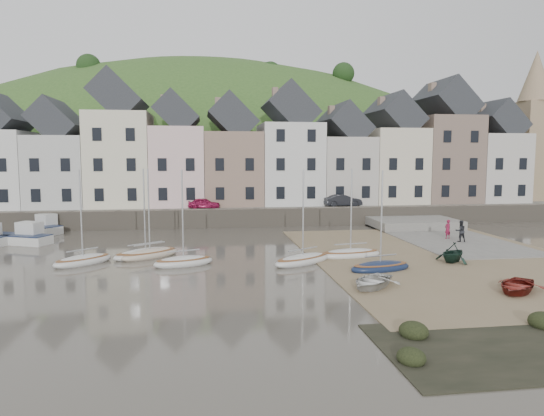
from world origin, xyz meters
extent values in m
plane|color=#4A443A|center=(0.00, 0.00, 0.00)|extent=(160.00, 160.00, 0.00)
cube|color=#325321|center=(0.00, 32.00, 0.75)|extent=(90.00, 30.00, 1.50)
cube|color=slate|center=(0.00, 20.50, 1.55)|extent=(70.00, 7.00, 0.10)
cube|color=slate|center=(0.00, 17.00, 0.90)|extent=(70.00, 1.20, 1.80)
cube|color=#786749|center=(11.00, 0.00, 0.03)|extent=(18.00, 26.00, 0.06)
cube|color=slate|center=(15.00, 8.00, 0.06)|extent=(8.00, 18.00, 0.12)
ellipsoid|color=#325321|center=(-5.00, 60.00, -18.00)|extent=(134.40, 84.00, 84.00)
cylinder|color=#382619|center=(-22.00, 48.00, 18.00)|extent=(0.50, 0.50, 3.00)
sphere|color=#213D19|center=(-22.00, 48.00, 20.50)|extent=(3.60, 3.60, 3.60)
cylinder|color=#382619|center=(-8.00, 52.00, 18.00)|extent=(0.50, 0.50, 3.00)
sphere|color=#213D19|center=(-8.00, 52.00, 20.50)|extent=(3.60, 3.60, 3.60)
cylinder|color=#382619|center=(6.00, 50.00, 18.00)|extent=(0.50, 0.50, 3.00)
sphere|color=#213D19|center=(6.00, 50.00, 20.50)|extent=(3.60, 3.60, 3.60)
cylinder|color=#382619|center=(18.00, 49.00, 18.00)|extent=(0.50, 0.50, 3.00)
sphere|color=#213D19|center=(18.00, 49.00, 20.50)|extent=(3.60, 3.60, 3.60)
cube|color=silver|center=(-26.00, 24.00, 5.50)|extent=(6.00, 8.00, 8.00)
cube|color=#BCBCB7|center=(-20.05, 24.00, 5.25)|extent=(5.80, 8.00, 7.50)
cube|color=gray|center=(-21.50, 24.00, 11.92)|extent=(0.60, 0.90, 1.40)
cube|color=beige|center=(-13.90, 24.00, 6.50)|extent=(6.40, 8.00, 10.00)
cube|color=gray|center=(-15.50, 24.00, 14.73)|extent=(0.60, 0.90, 1.40)
cube|color=beige|center=(-7.85, 24.00, 5.75)|extent=(5.60, 8.00, 8.50)
cube|color=gray|center=(-9.25, 24.00, 12.82)|extent=(0.60, 0.90, 1.40)
cube|color=#856B5B|center=(-1.90, 24.00, 5.50)|extent=(6.20, 8.00, 8.00)
cube|color=gray|center=(-3.45, 24.00, 12.62)|extent=(0.60, 0.90, 1.40)
cube|color=silver|center=(4.55, 24.00, 6.00)|extent=(6.60, 8.00, 9.00)
cube|color=gray|center=(2.90, 24.00, 13.83)|extent=(0.60, 0.90, 1.40)
cube|color=#B6AFA6|center=(10.80, 24.00, 5.25)|extent=(5.80, 8.00, 7.50)
cube|color=gray|center=(9.35, 24.00, 11.92)|extent=(0.60, 0.90, 1.40)
cube|color=beige|center=(16.75, 24.00, 5.75)|extent=(6.00, 8.00, 8.50)
cube|color=gray|center=(15.25, 24.00, 13.02)|extent=(0.60, 0.90, 1.40)
cube|color=#766155|center=(23.00, 24.00, 6.50)|extent=(6.40, 8.00, 10.00)
cube|color=gray|center=(21.40, 24.00, 14.73)|extent=(0.60, 0.90, 1.40)
cube|color=beige|center=(29.15, 24.00, 5.50)|extent=(5.80, 8.00, 8.00)
cube|color=gray|center=(27.70, 24.00, 12.42)|extent=(0.60, 0.90, 1.40)
cube|color=#997F60|center=(34.55, 24.00, 7.50)|extent=(3.50, 3.50, 12.00)
cone|color=#997F60|center=(34.55, 24.00, 16.50)|extent=(4.00, 4.00, 6.00)
ellipsoid|color=silver|center=(-9.20, 3.38, 0.20)|extent=(4.74, 3.86, 0.84)
ellipsoid|color=brown|center=(-9.20, 3.38, 0.42)|extent=(4.35, 3.54, 0.20)
cylinder|color=#B2B5B7|center=(-9.20, 3.38, 3.30)|extent=(0.10, 0.10, 5.60)
cylinder|color=#B2B5B7|center=(-9.20, 3.38, 0.95)|extent=(2.19, 1.50, 0.08)
ellipsoid|color=silver|center=(-12.95, 1.63, 0.20)|extent=(3.95, 3.71, 0.84)
ellipsoid|color=brown|center=(-12.95, 1.63, 0.42)|extent=(3.62, 3.40, 0.20)
cylinder|color=#B2B5B7|center=(-12.95, 1.63, 3.30)|extent=(0.10, 0.10, 5.60)
cylinder|color=#B2B5B7|center=(-12.95, 1.63, 0.95)|extent=(1.69, 1.48, 0.08)
ellipsoid|color=#C3B39C|center=(-8.89, 3.18, 0.20)|extent=(4.38, 3.80, 0.84)
ellipsoid|color=brown|center=(-8.89, 3.18, 0.42)|extent=(4.01, 3.48, 0.20)
cylinder|color=#B2B5B7|center=(-8.89, 3.18, 3.30)|extent=(0.10, 0.10, 5.60)
cylinder|color=#B2B5B7|center=(-8.89, 3.18, 0.95)|extent=(1.96, 1.49, 0.08)
ellipsoid|color=silver|center=(-6.51, 0.35, 0.20)|extent=(4.14, 2.64, 0.84)
ellipsoid|color=brown|center=(-6.51, 0.35, 0.42)|extent=(3.80, 2.41, 0.20)
cylinder|color=#B2B5B7|center=(-6.51, 0.35, 3.30)|extent=(0.10, 0.10, 5.60)
cylinder|color=#B2B5B7|center=(-6.51, 0.35, 0.95)|extent=(2.04, 0.74, 0.08)
ellipsoid|color=silver|center=(1.15, -0.15, 0.20)|extent=(4.74, 3.75, 0.84)
ellipsoid|color=brown|center=(1.15, -0.15, 0.42)|extent=(4.35, 3.43, 0.20)
cylinder|color=#B2B5B7|center=(1.15, -0.15, 3.30)|extent=(0.10, 0.10, 5.60)
cylinder|color=#B2B5B7|center=(1.15, -0.15, 0.95)|extent=(2.21, 1.43, 0.08)
ellipsoid|color=#142141|center=(5.38, -2.87, 0.20)|extent=(4.22, 2.31, 0.84)
ellipsoid|color=brown|center=(5.38, -2.87, 0.42)|extent=(3.88, 2.11, 0.20)
cylinder|color=#B2B5B7|center=(5.38, -2.87, 3.30)|extent=(0.10, 0.10, 5.60)
cylinder|color=#B2B5B7|center=(5.38, -2.87, 0.95)|extent=(2.16, 0.54, 0.08)
ellipsoid|color=silver|center=(4.79, 1.26, 0.20)|extent=(4.61, 2.14, 0.84)
ellipsoid|color=brown|center=(4.79, 1.26, 0.42)|extent=(4.24, 1.95, 0.20)
cylinder|color=#B2B5B7|center=(4.79, 1.26, 3.30)|extent=(0.10, 0.10, 5.60)
cylinder|color=#B2B5B7|center=(4.79, 1.26, 0.95)|extent=(2.43, 0.44, 0.08)
cube|color=silver|center=(-19.75, 10.11, 0.35)|extent=(5.39, 3.63, 0.70)
cube|color=#142141|center=(-19.75, 10.11, 0.72)|extent=(5.32, 3.63, 0.08)
cube|color=silver|center=(-19.04, 10.42, 1.20)|extent=(2.13, 1.82, 1.00)
cube|color=silver|center=(-19.97, 15.60, 0.35)|extent=(4.66, 4.20, 0.70)
cube|color=#142141|center=(-19.97, 15.60, 0.72)|extent=(4.62, 4.18, 0.08)
cube|color=silver|center=(-19.43, 16.03, 1.20)|extent=(2.01, 1.94, 1.00)
imported|color=beige|center=(3.50, -6.61, 0.40)|extent=(3.94, 3.94, 0.67)
imported|color=black|center=(10.83, -1.42, 0.71)|extent=(3.26, 3.17, 1.31)
imported|color=maroon|center=(10.50, -8.49, 0.39)|extent=(3.90, 3.86, 0.66)
imported|color=maroon|center=(14.89, 6.96, 0.91)|extent=(0.66, 0.53, 1.58)
imported|color=black|center=(15.16, 5.41, 0.98)|extent=(0.87, 0.70, 1.72)
imported|color=#9E1744|center=(-5.10, 19.50, 2.15)|extent=(3.34, 1.56, 1.11)
imported|color=black|center=(9.56, 19.50, 2.25)|extent=(4.01, 1.52, 1.30)
ellipsoid|color=black|center=(8.43, -13.25, 0.24)|extent=(1.19, 1.31, 0.77)
ellipsoid|color=black|center=(1.64, -15.75, 0.19)|extent=(0.97, 1.07, 0.63)
ellipsoid|color=black|center=(2.74, -13.48, 0.22)|extent=(1.12, 1.23, 0.73)
camera|label=1|loc=(-5.24, -30.75, 6.92)|focal=32.30mm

